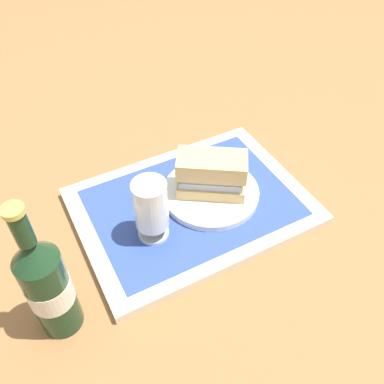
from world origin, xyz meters
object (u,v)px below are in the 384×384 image
Objects in this scene: sandwich at (209,173)px; beer_bottle at (47,285)px; plate at (210,192)px; beer_glass at (151,209)px.

beer_bottle is at bearing 52.55° from sandwich.
plate is at bearing -180.00° from sandwich.
beer_glass reaches higher than plate.
sandwich is at bearing -33.17° from plate.
beer_glass is (0.14, 0.04, 0.06)m from plate.
beer_bottle is (0.19, 0.08, 0.02)m from beer_glass.
sandwich is at bearing -160.61° from beer_bottle.
sandwich reaches higher than plate.
plate is at bearing -161.05° from beer_bottle.
plate is at bearing -165.09° from beer_glass.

